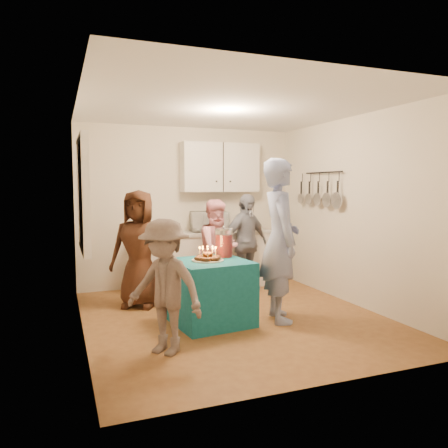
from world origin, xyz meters
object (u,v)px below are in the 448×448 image
object	(u,v)px
woman_back_center	(218,250)
counter	(206,261)
woman_back_left	(139,249)
punch_jar	(224,243)
man_birthday	(280,240)
microwave	(209,222)
party_table	(210,292)
child_near_left	(165,287)
woman_back_right	(246,243)

from	to	relation	value
woman_back_center	counter	bearing A→B (deg)	63.09
woman_back_left	woman_back_center	bearing A→B (deg)	27.10
punch_jar	man_birthday	xyz separation A→B (m)	(0.58, -0.38, 0.06)
man_birthday	woman_back_left	world-z (taller)	man_birthday
microwave	punch_jar	distance (m)	1.64
counter	microwave	world-z (taller)	microwave
punch_jar	party_table	bearing A→B (deg)	-140.38
party_table	woman_back_left	bearing A→B (deg)	122.53
microwave	child_near_left	distance (m)	2.90
woman_back_right	child_near_left	xyz separation A→B (m)	(-1.78, -2.08, -0.10)
punch_jar	man_birthday	size ratio (longest dim) A/B	0.17
woman_back_left	child_near_left	bearing A→B (deg)	-62.43
punch_jar	woman_back_center	distance (m)	0.84
microwave	punch_jar	world-z (taller)	microwave
microwave	party_table	bearing A→B (deg)	-100.99
woman_back_left	man_birthday	bearing A→B (deg)	-9.48
party_table	woman_back_left	world-z (taller)	woman_back_left
woman_back_center	child_near_left	distance (m)	2.10
woman_back_right	counter	bearing A→B (deg)	115.92
woman_back_right	microwave	bearing A→B (deg)	112.50
party_table	punch_jar	size ratio (longest dim) A/B	2.50
counter	woman_back_left	distance (m)	1.48
counter	woman_back_center	bearing A→B (deg)	-96.20
party_table	woman_back_center	bearing A→B (deg)	65.27
counter	man_birthday	size ratio (longest dim) A/B	1.11
party_table	woman_back_right	distance (m)	1.75
woman_back_right	man_birthday	bearing A→B (deg)	-119.65
punch_jar	woman_back_left	size ratio (longest dim) A/B	0.21
punch_jar	woman_back_left	xyz separation A→B (m)	(-0.92, 0.84, -0.13)
microwave	man_birthday	xyz separation A→B (m)	(0.23, -1.98, -0.08)
woman_back_right	woman_back_center	bearing A→B (deg)	-170.85
man_birthday	woman_back_left	xyz separation A→B (m)	(-1.50, 1.21, -0.19)
woman_back_center	woman_back_right	world-z (taller)	woman_back_right
woman_back_right	child_near_left	world-z (taller)	woman_back_right
counter	man_birthday	world-z (taller)	man_birthday
counter	party_table	world-z (taller)	counter
counter	microwave	xyz separation A→B (m)	(0.06, 0.00, 0.64)
microwave	child_near_left	xyz separation A→B (m)	(-1.33, -2.54, -0.41)
man_birthday	woman_back_center	distance (m)	1.26
microwave	party_table	xyz separation A→B (m)	(-0.60, -1.81, -0.69)
woman_back_left	woman_back_right	size ratio (longest dim) A/B	1.04
woman_back_center	woman_back_right	distance (m)	0.69
microwave	woman_back_right	xyz separation A→B (m)	(0.44, -0.46, -0.31)
microwave	woman_back_center	xyz separation A→B (m)	(-0.14, -0.81, -0.34)
counter	party_table	xyz separation A→B (m)	(-0.55, -1.81, -0.05)
counter	woman_back_left	bearing A→B (deg)	-147.87
counter	woman_back_left	size ratio (longest dim) A/B	1.38
man_birthday	woman_back_center	size ratio (longest dim) A/B	1.36
child_near_left	counter	bearing A→B (deg)	113.02
party_table	man_birthday	xyz separation A→B (m)	(0.84, -0.17, 0.61)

